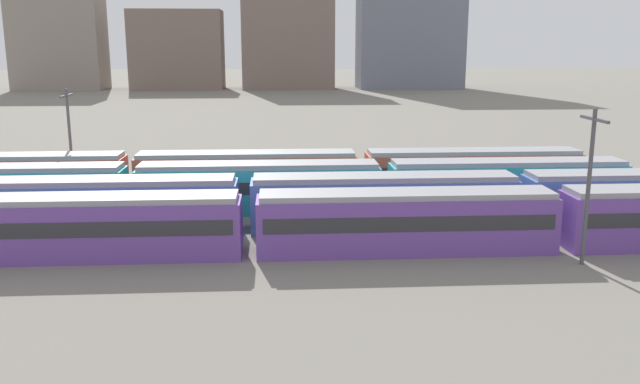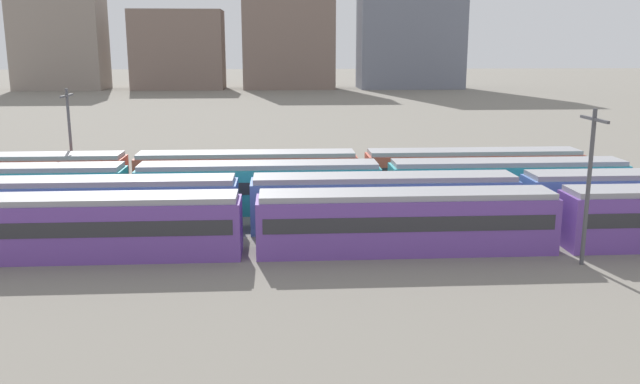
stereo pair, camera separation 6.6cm
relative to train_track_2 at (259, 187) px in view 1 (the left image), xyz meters
The scene contains 9 objects.
ground_plane 10.76m from the train_track_2, 165.79° to the right, with size 600.00×600.00×0.00m, color slate.
train_track_2 is the anchor object (origin of this frame).
train_track_3 5.32m from the train_track_2, 102.28° to the left, with size 55.80×3.06×3.75m.
catenary_pole_1 18.43m from the train_track_2, 152.64° to the left, with size 0.24×3.20×8.75m.
catenary_pole_2 23.29m from the train_track_2, 35.72° to the right, with size 0.24×3.20×8.93m.
distant_building_0 154.94m from the train_track_2, 112.25° to the left, with size 23.82×13.44×35.75m, color gray.
distant_building_1 145.29m from the train_track_2, 100.38° to the left, with size 25.09×13.79×21.62m, color #7A665B.
distant_building_2 143.70m from the train_track_2, 88.12° to the left, with size 25.47×13.22×37.21m, color #7A665B.
distant_building_3 149.45m from the train_track_2, 74.63° to the left, with size 29.26×14.66×46.20m, color slate.
Camera 1 is at (11.69, -38.32, 12.34)m, focal length 37.28 mm.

